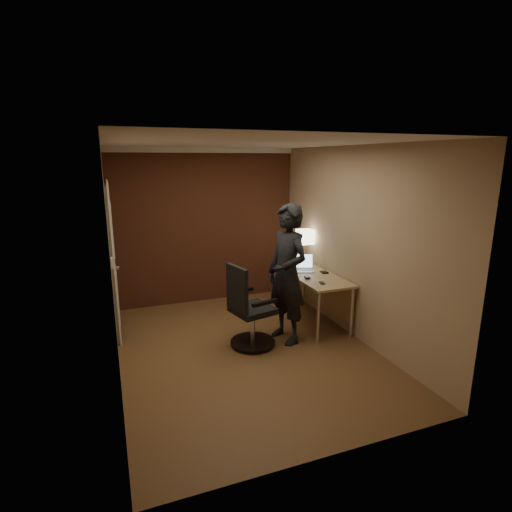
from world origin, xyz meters
name	(u,v)px	position (x,y,z in m)	size (l,w,h in m)	color
room	(194,224)	(-0.27, 1.54, 1.37)	(4.00, 4.00, 4.00)	brown
desk	(315,281)	(1.25, 0.52, 0.60)	(0.60, 1.50, 0.73)	tan
desk_lamp	(305,237)	(1.35, 1.06, 1.15)	(0.22, 0.22, 0.54)	silver
laptop	(302,266)	(1.14, 0.72, 0.79)	(0.40, 0.36, 0.23)	silver
mouse	(307,277)	(1.01, 0.31, 0.75)	(0.06, 0.10, 0.03)	black
phone	(322,283)	(1.09, 0.04, 0.73)	(0.06, 0.12, 0.01)	black
wallet	(324,272)	(1.37, 0.47, 0.74)	(0.09, 0.11, 0.02)	black
office_chair	(248,312)	(0.06, 0.06, 0.47)	(0.58, 0.65, 1.06)	black
person	(287,274)	(0.60, 0.07, 0.90)	(0.66, 0.43, 1.80)	black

